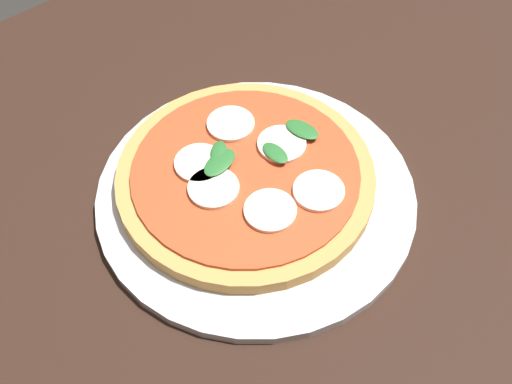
{
  "coord_description": "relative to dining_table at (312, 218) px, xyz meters",
  "views": [
    {
      "loc": [
        0.37,
        0.34,
        1.37
      ],
      "look_at": [
        0.09,
        -0.01,
        0.78
      ],
      "focal_mm": 44.47,
      "sensor_mm": 36.0,
      "label": 1
    }
  ],
  "objects": [
    {
      "name": "pizza",
      "position": [
        0.09,
        -0.03,
        0.13
      ],
      "size": [
        0.3,
        0.3,
        0.03
      ],
      "color": "tan",
      "rests_on": "serving_tray"
    },
    {
      "name": "serving_tray",
      "position": [
        0.09,
        -0.01,
        0.11
      ],
      "size": [
        0.37,
        0.37,
        0.01
      ],
      "primitive_type": "cylinder",
      "color": "silver",
      "rests_on": "dining_table"
    },
    {
      "name": "dining_table",
      "position": [
        0.0,
        0.0,
        0.0
      ],
      "size": [
        1.24,
        1.03,
        0.77
      ],
      "color": "black",
      "rests_on": "ground_plane"
    }
  ]
}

